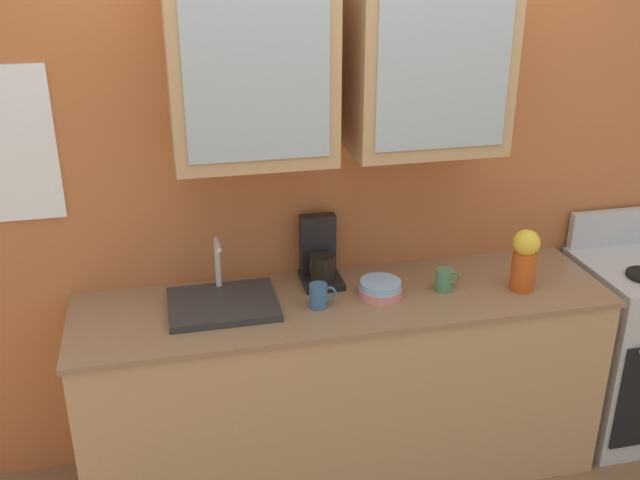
# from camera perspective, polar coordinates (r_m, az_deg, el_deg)

# --- Properties ---
(ground_plane) EXTENTS (10.00, 10.00, 0.00)m
(ground_plane) POSITION_cam_1_polar(r_m,az_deg,el_deg) (3.55, 1.80, -17.28)
(ground_plane) COLOR brown
(back_wall_unit) EXTENTS (3.74, 0.46, 2.89)m
(back_wall_unit) POSITION_cam_1_polar(r_m,az_deg,el_deg) (3.08, 0.68, 8.70)
(back_wall_unit) COLOR #B76638
(back_wall_unit) RESTS_ON ground_plane
(counter) EXTENTS (2.25, 0.59, 0.88)m
(counter) POSITION_cam_1_polar(r_m,az_deg,el_deg) (3.28, 1.89, -11.41)
(counter) COLOR tan
(counter) RESTS_ON ground_plane
(sink_faucet) EXTENTS (0.44, 0.35, 0.26)m
(sink_faucet) POSITION_cam_1_polar(r_m,az_deg,el_deg) (3.00, -7.64, -4.88)
(sink_faucet) COLOR #2D2D30
(sink_faucet) RESTS_ON counter
(bowl_stack) EXTENTS (0.18, 0.18, 0.07)m
(bowl_stack) POSITION_cam_1_polar(r_m,az_deg,el_deg) (3.07, 4.75, -3.83)
(bowl_stack) COLOR #D87F84
(bowl_stack) RESTS_ON counter
(vase) EXTENTS (0.11, 0.11, 0.27)m
(vase) POSITION_cam_1_polar(r_m,az_deg,el_deg) (3.18, 15.73, -1.40)
(vase) COLOR #BF4C19
(vase) RESTS_ON counter
(cup_near_sink) EXTENTS (0.11, 0.07, 0.10)m
(cup_near_sink) POSITION_cam_1_polar(r_m,az_deg,el_deg) (2.96, -0.08, -4.39)
(cup_near_sink) COLOR #38608C
(cup_near_sink) RESTS_ON counter
(cup_near_bowls) EXTENTS (0.11, 0.08, 0.10)m
(cup_near_bowls) POSITION_cam_1_polar(r_m,az_deg,el_deg) (3.15, 9.73, -3.08)
(cup_near_bowls) COLOR #4C7F59
(cup_near_bowls) RESTS_ON counter
(coffee_maker) EXTENTS (0.17, 0.20, 0.29)m
(coffee_maker) POSITION_cam_1_polar(r_m,az_deg,el_deg) (3.16, -0.02, -1.41)
(coffee_maker) COLOR black
(coffee_maker) RESTS_ON counter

